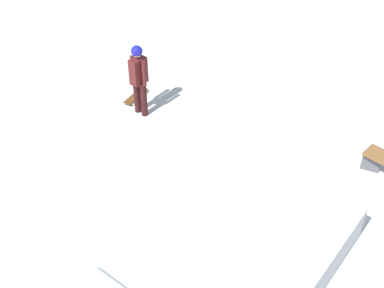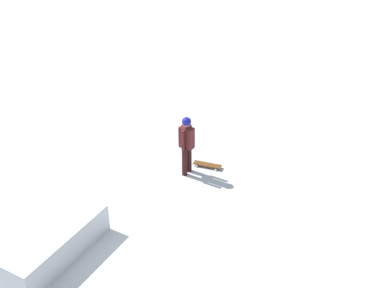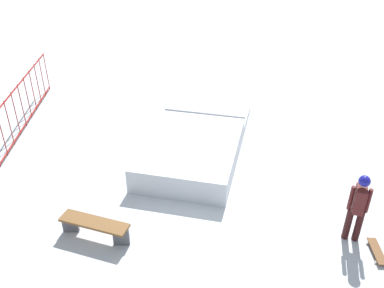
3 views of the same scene
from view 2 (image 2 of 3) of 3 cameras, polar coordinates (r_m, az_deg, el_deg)
ground_plane at (r=12.27m, az=-14.24°, el=-9.70°), size 60.00×60.00×0.00m
skater at (r=13.32m, az=-0.61°, el=0.31°), size 0.43×0.43×1.73m
skateboard at (r=14.05m, az=1.76°, el=-2.37°), size 0.81×0.30×0.09m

